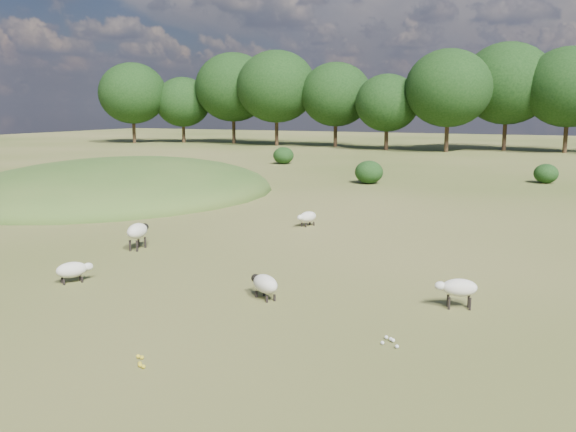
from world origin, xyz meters
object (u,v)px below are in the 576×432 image
object	(u,v)px
sheep_3	(73,270)
sheep_4	(458,288)
sheep_1	(265,284)
sheep_2	(307,217)
sheep_0	(138,231)

from	to	relation	value
sheep_3	sheep_4	world-z (taller)	sheep_4
sheep_1	sheep_2	xyz separation A→B (m)	(-2.95, 9.67, -0.01)
sheep_3	sheep_4	xyz separation A→B (m)	(10.14, 2.16, 0.14)
sheep_3	sheep_4	size ratio (longest dim) A/B	0.96
sheep_0	sheep_1	distance (m)	7.33
sheep_0	sheep_2	distance (m)	7.32
sheep_0	sheep_4	xyz separation A→B (m)	(11.16, -2.03, -0.12)
sheep_2	sheep_3	bearing A→B (deg)	4.12
sheep_3	sheep_0	bearing A→B (deg)	46.49
sheep_2	sheep_1	bearing A→B (deg)	34.80
sheep_0	sheep_1	world-z (taller)	sheep_0
sheep_1	sheep_3	xyz separation A→B (m)	(-5.53, -0.89, -0.03)
sheep_1	sheep_4	size ratio (longest dim) A/B	1.03
sheep_0	sheep_3	world-z (taller)	sheep_0
sheep_0	sheep_3	distance (m)	4.32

